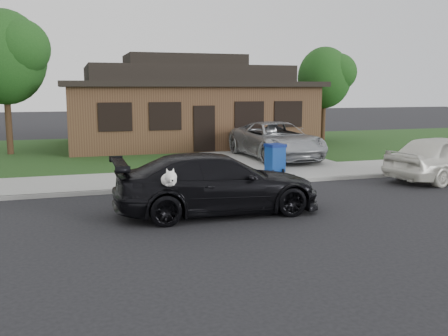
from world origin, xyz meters
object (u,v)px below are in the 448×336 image
object	(u,v)px
white_compact	(447,158)
recycling_bin	(275,158)
sedan	(217,183)
minivan	(276,140)

from	to	relation	value
white_compact	recycling_bin	distance (m)	5.73
sedan	recycling_bin	distance (m)	5.81
sedan	white_compact	size ratio (longest dim) A/B	1.13
minivan	recycling_bin	size ratio (longest dim) A/B	5.52
minivan	white_compact	xyz separation A→B (m)	(3.70, -5.78, -0.13)
white_compact	recycling_bin	xyz separation A→B (m)	(-5.08, 2.65, -0.15)
sedan	recycling_bin	xyz separation A→B (m)	(3.52, 4.62, -0.12)
sedan	recycling_bin	world-z (taller)	sedan
sedan	minivan	size ratio (longest dim) A/B	0.93
white_compact	recycling_bin	world-z (taller)	white_compact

